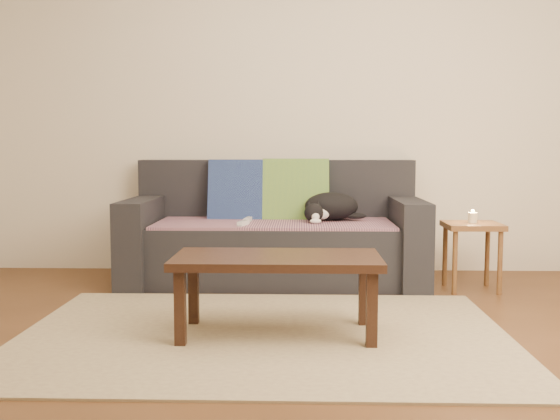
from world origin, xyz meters
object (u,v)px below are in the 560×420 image
(wii_remote_a, at_px, (248,220))
(coffee_table, at_px, (277,266))
(sofa, at_px, (275,238))
(side_table, at_px, (472,235))
(cat, at_px, (330,207))
(wii_remote_b, at_px, (243,223))

(wii_remote_a, bearing_deg, coffee_table, -162.84)
(sofa, relative_size, side_table, 4.58)
(sofa, bearing_deg, coffee_table, -87.29)
(cat, height_order, coffee_table, cat)
(cat, bearing_deg, wii_remote_b, -169.34)
(wii_remote_a, relative_size, side_table, 0.33)
(sofa, height_order, wii_remote_a, sofa)
(cat, height_order, wii_remote_b, cat)
(cat, bearing_deg, sofa, 163.12)
(cat, relative_size, wii_remote_a, 3.20)
(wii_remote_b, height_order, side_table, wii_remote_b)
(wii_remote_a, height_order, wii_remote_b, same)
(sofa, height_order, cat, sofa)
(sofa, relative_size, cat, 4.38)
(wii_remote_b, bearing_deg, side_table, -73.54)
(cat, xyz_separation_m, side_table, (0.95, -0.29, -0.16))
(wii_remote_a, bearing_deg, wii_remote_b, -177.76)
(wii_remote_a, relative_size, coffee_table, 0.14)
(wii_remote_a, xyz_separation_m, coffee_table, (0.25, -1.32, -0.09))
(sofa, xyz_separation_m, coffee_table, (0.07, -1.43, 0.06))
(wii_remote_b, distance_m, coffee_table, 1.15)
(wii_remote_b, bearing_deg, cat, -47.06)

